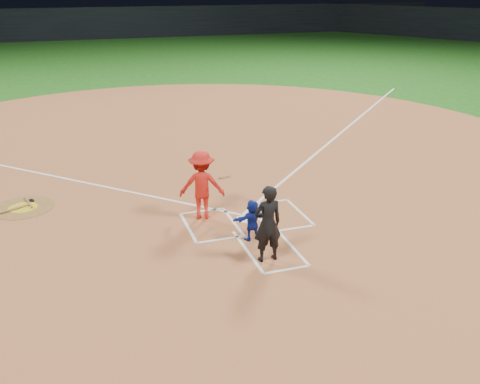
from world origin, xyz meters
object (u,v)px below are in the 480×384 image
object	(u,v)px
catcher	(252,220)
home_plate	(246,219)
umpire	(268,224)
batter_at_plate	(202,185)
on_deck_circle	(23,208)

from	to	relation	value
catcher	home_plate	bearing A→B (deg)	-109.73
catcher	umpire	bearing A→B (deg)	80.38
umpire	batter_at_plate	bearing A→B (deg)	-76.55
on_deck_circle	catcher	bearing A→B (deg)	-35.25
catcher	batter_at_plate	size ratio (longest dim) A/B	0.56
on_deck_circle	batter_at_plate	distance (m)	5.25
on_deck_circle	umpire	world-z (taller)	umpire
home_plate	catcher	distance (m)	1.27
on_deck_circle	batter_at_plate	xyz separation A→B (m)	(4.66, -2.23, 0.93)
on_deck_circle	catcher	xyz separation A→B (m)	(5.49, -3.88, 0.52)
home_plate	umpire	world-z (taller)	umpire
umpire	batter_at_plate	size ratio (longest dim) A/B	0.98
catcher	batter_at_plate	world-z (taller)	batter_at_plate
home_plate	batter_at_plate	size ratio (longest dim) A/B	0.32
on_deck_circle	umpire	xyz separation A→B (m)	(5.47, -4.97, 0.91)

